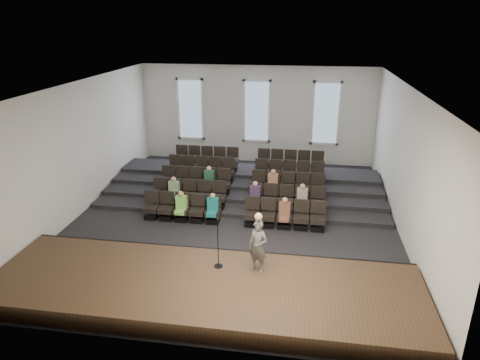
# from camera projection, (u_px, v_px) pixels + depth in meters

# --- Properties ---
(ground) EXTENTS (14.00, 14.00, 0.00)m
(ground) POSITION_uv_depth(u_px,v_px,m) (235.00, 217.00, 16.47)
(ground) COLOR black
(ground) RESTS_ON ground
(ceiling) EXTENTS (12.00, 14.00, 0.02)m
(ceiling) POSITION_uv_depth(u_px,v_px,m) (234.00, 86.00, 14.69)
(ceiling) COLOR white
(ceiling) RESTS_ON ground
(wall_back) EXTENTS (12.00, 0.04, 5.00)m
(wall_back) POSITION_uv_depth(u_px,v_px,m) (257.00, 115.00, 22.07)
(wall_back) COLOR silver
(wall_back) RESTS_ON ground
(wall_front) EXTENTS (12.00, 0.04, 5.00)m
(wall_front) POSITION_uv_depth(u_px,v_px,m) (180.00, 253.00, 9.10)
(wall_front) COLOR silver
(wall_front) RESTS_ON ground
(wall_left) EXTENTS (0.04, 14.00, 5.00)m
(wall_left) POSITION_uv_depth(u_px,v_px,m) (80.00, 148.00, 16.44)
(wall_left) COLOR silver
(wall_left) RESTS_ON ground
(wall_right) EXTENTS (0.04, 14.00, 5.00)m
(wall_right) POSITION_uv_depth(u_px,v_px,m) (407.00, 163.00, 14.72)
(wall_right) COLOR silver
(wall_right) RESTS_ON ground
(stage) EXTENTS (11.80, 3.60, 0.50)m
(stage) POSITION_uv_depth(u_px,v_px,m) (204.00, 289.00, 11.67)
(stage) COLOR #402D1B
(stage) RESTS_ON ground
(stage_lip) EXTENTS (11.80, 0.06, 0.52)m
(stage_lip) POSITION_uv_depth(u_px,v_px,m) (217.00, 256.00, 13.30)
(stage_lip) COLOR black
(stage_lip) RESTS_ON ground
(risers) EXTENTS (11.80, 4.80, 0.60)m
(risers) POSITION_uv_depth(u_px,v_px,m) (246.00, 183.00, 19.33)
(risers) COLOR black
(risers) RESTS_ON ground
(seating_rows) EXTENTS (6.80, 4.70, 1.67)m
(seating_rows) POSITION_uv_depth(u_px,v_px,m) (241.00, 186.00, 17.65)
(seating_rows) COLOR black
(seating_rows) RESTS_ON ground
(windows) EXTENTS (8.44, 0.10, 3.24)m
(windows) POSITION_uv_depth(u_px,v_px,m) (257.00, 111.00, 21.93)
(windows) COLOR white
(windows) RESTS_ON wall_back
(audience) EXTENTS (5.45, 2.64, 1.10)m
(audience) POSITION_uv_depth(u_px,v_px,m) (236.00, 194.00, 16.48)
(audience) COLOR #7DD254
(audience) RESTS_ON seating_rows
(speaker) EXTENTS (0.66, 0.56, 1.53)m
(speaker) POSITION_uv_depth(u_px,v_px,m) (258.00, 246.00, 11.84)
(speaker) COLOR #545250
(speaker) RESTS_ON stage
(mic_stand) EXTENTS (0.25, 0.25, 1.52)m
(mic_stand) POSITION_uv_depth(u_px,v_px,m) (218.00, 252.00, 12.13)
(mic_stand) COLOR black
(mic_stand) RESTS_ON stage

